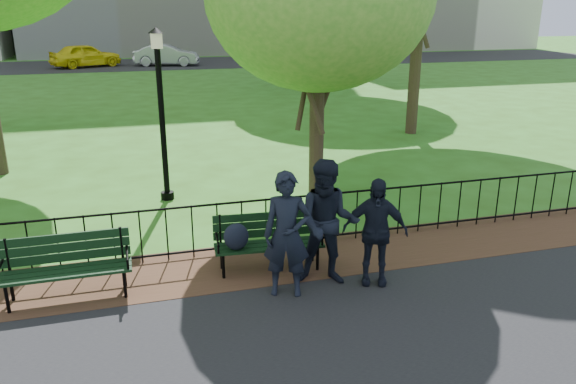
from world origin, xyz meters
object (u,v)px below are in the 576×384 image
object	(u,v)px
lamppost	(161,109)
person_right	(375,231)
park_bench_main	(255,236)
person_left	(287,235)
park_bench_left_a	(66,260)
person_mid	(328,223)
sedan_silver	(167,55)
sedan_dark	(323,52)
taxi	(86,55)

from	to	relation	value
lamppost	person_right	size ratio (longest dim) A/B	2.20
park_bench_main	person_right	xyz separation A→B (m)	(1.57, -0.84, 0.23)
park_bench_main	person_left	xyz separation A→B (m)	(0.27, -0.82, 0.32)
park_bench_left_a	person_mid	world-z (taller)	person_mid
sedan_silver	person_left	bearing A→B (deg)	-168.38
person_mid	sedan_silver	distance (m)	32.89
sedan_dark	person_mid	bearing A→B (deg)	160.76
sedan_silver	person_mid	bearing A→B (deg)	-167.26
park_bench_left_a	person_mid	xyz separation A→B (m)	(3.58, -0.58, 0.38)
person_left	sedan_silver	size ratio (longest dim) A/B	0.41
person_right	person_mid	bearing A→B (deg)	-174.34
person_left	person_mid	distance (m)	0.67
lamppost	taxi	world-z (taller)	lamppost
lamppost	sedan_silver	xyz separation A→B (m)	(2.14, 28.42, -1.17)
park_bench_left_a	person_left	world-z (taller)	person_left
sedan_silver	park_bench_left_a	bearing A→B (deg)	-173.58
taxi	lamppost	bearing A→B (deg)	161.89
lamppost	person_left	bearing A→B (deg)	-74.26
park_bench_left_a	sedan_dark	bearing A→B (deg)	64.64
park_bench_main	lamppost	distance (m)	4.16
lamppost	sedan_dark	bearing A→B (deg)	64.79
person_left	person_right	distance (m)	1.30
taxi	park_bench_main	bearing A→B (deg)	162.97
person_mid	park_bench_main	bearing A→B (deg)	164.44
sedan_dark	park_bench_left_a	bearing A→B (deg)	154.95
lamppost	sedan_silver	size ratio (longest dim) A/B	0.81
park_bench_left_a	taxi	world-z (taller)	taxi
lamppost	person_mid	world-z (taller)	lamppost
person_mid	sedan_dark	bearing A→B (deg)	90.94
taxi	sedan_dark	distance (m)	16.37
person_mid	taxi	size ratio (longest dim) A/B	0.41
person_left	person_mid	world-z (taller)	person_mid
lamppost	person_mid	bearing A→B (deg)	-66.38
person_left	park_bench_main	bearing A→B (deg)	126.22
park_bench_main	person_left	distance (m)	0.92
park_bench_main	sedan_silver	distance (m)	32.25
park_bench_main	taxi	xyz separation A→B (m)	(-4.14, 32.69, 0.20)
park_bench_main	person_mid	xyz separation A→B (m)	(0.92, -0.66, 0.36)
lamppost	person_mid	size ratio (longest dim) A/B	1.88
person_right	sedan_silver	xyz separation A→B (m)	(-0.47, 33.07, -0.08)
person_left	sedan_silver	distance (m)	33.07
sedan_silver	sedan_dark	world-z (taller)	sedan_silver
person_right	sedan_silver	bearing A→B (deg)	111.65
park_bench_left_a	lamppost	world-z (taller)	lamppost
park_bench_main	sedan_dark	size ratio (longest dim) A/B	0.36
person_left	sedan_dark	size ratio (longest dim) A/B	0.38
person_right	taxi	xyz separation A→B (m)	(-5.71, 33.52, -0.03)
person_left	sedan_dark	xyz separation A→B (m)	(11.94, 32.76, -0.21)
sedan_silver	taxi	bearing A→B (deg)	98.11
person_right	taxi	size ratio (longest dim) A/B	0.35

